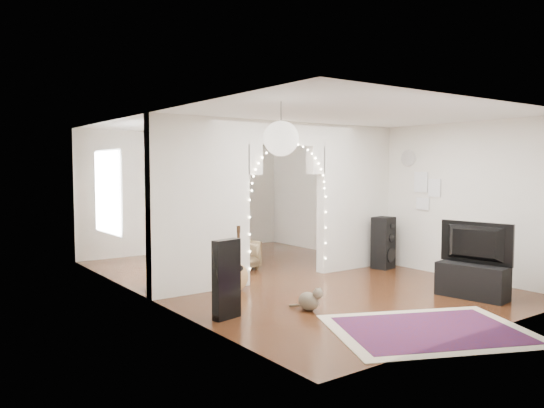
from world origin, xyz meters
TOP-DOWN VIEW (x-y plane):
  - floor at (0.00, 0.00)m, footprint 7.50×7.50m
  - ceiling at (0.00, 0.00)m, footprint 5.00×7.50m
  - wall_back at (0.00, 3.75)m, footprint 5.00×0.02m
  - wall_front at (0.00, -3.75)m, footprint 5.00×0.02m
  - wall_left at (-2.50, 0.00)m, footprint 0.02×7.50m
  - wall_right at (2.50, 0.00)m, footprint 0.02×7.50m
  - divider_wall at (0.00, 0.00)m, footprint 5.00×0.20m
  - fairy_lights at (0.00, -0.13)m, footprint 1.64×0.04m
  - window at (-2.47, 1.80)m, footprint 0.04×1.20m
  - wall_clock at (2.48, -0.60)m, footprint 0.03×0.31m
  - picture_frames at (2.48, -1.00)m, footprint 0.02×0.50m
  - paper_lantern at (-1.90, -2.40)m, footprint 0.40×0.40m
  - ceiling_fan at (0.00, 2.00)m, footprint 1.10×1.10m
  - area_rug at (-0.42, -3.36)m, footprint 2.80×2.52m
  - guitar_case at (-2.10, -1.52)m, footprint 0.41×0.21m
  - acoustic_guitar at (-1.15, -0.32)m, footprint 0.36×0.16m
  - tabby_cat at (-0.99, -1.84)m, footprint 0.33×0.51m
  - floor_speaker at (2.06, -0.38)m, footprint 0.44×0.41m
  - media_console at (1.40, -2.72)m, footprint 0.57×1.05m
  - tv at (1.40, -2.72)m, footprint 0.33×1.08m
  - bookcase at (0.28, 3.31)m, footprint 1.46×0.86m
  - dining_table at (0.40, 3.43)m, footprint 1.21×0.81m
  - flower_vase at (0.40, 3.43)m, footprint 0.18×0.18m
  - dining_chair_left at (-0.23, 1.10)m, footprint 0.67×0.68m
  - dining_chair_right at (0.04, 1.70)m, footprint 0.69×0.70m

SIDE VIEW (x-z plane):
  - floor at x=0.00m, z-range 0.00..0.00m
  - area_rug at x=-0.42m, z-range 0.00..0.02m
  - tabby_cat at x=-0.99m, z-range -0.03..0.31m
  - media_console at x=1.40m, z-range 0.00..0.50m
  - dining_chair_right at x=0.04m, z-range 0.00..0.52m
  - dining_chair_left at x=-0.23m, z-range 0.00..0.56m
  - acoustic_guitar at x=-1.15m, z-range -0.06..0.81m
  - floor_speaker at x=2.06m, z-range 0.00..0.98m
  - guitar_case at x=-2.10m, z-range 0.00..1.02m
  - dining_table at x=0.40m, z-range 0.30..1.06m
  - bookcase at x=0.28m, z-range 0.00..1.47m
  - tv at x=1.40m, z-range 0.50..1.12m
  - flower_vase at x=0.40m, z-range 0.76..0.95m
  - wall_back at x=0.00m, z-range 0.00..2.70m
  - wall_front at x=0.00m, z-range 0.00..2.70m
  - wall_left at x=-2.50m, z-range 0.00..2.70m
  - wall_right at x=2.50m, z-range 0.00..2.70m
  - divider_wall at x=0.00m, z-range 0.07..2.77m
  - window at x=-2.47m, z-range 0.80..2.20m
  - picture_frames at x=2.48m, z-range 1.15..1.85m
  - fairy_lights at x=0.00m, z-range 0.75..2.35m
  - wall_clock at x=2.48m, z-range 1.95..2.25m
  - paper_lantern at x=-1.90m, z-range 2.05..2.45m
  - ceiling_fan at x=0.00m, z-range 2.25..2.55m
  - ceiling at x=0.00m, z-range 2.69..2.71m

